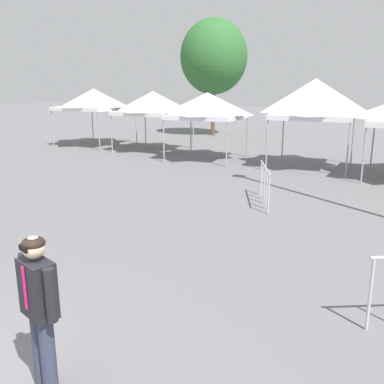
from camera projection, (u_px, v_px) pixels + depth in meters
name	position (u px, v px, depth m)	size (l,w,h in m)	color
canopy_tent_behind_center	(94.00, 99.00, 23.28)	(3.50, 3.50, 3.17)	#9E9EA3
canopy_tent_behind_left	(153.00, 103.00, 21.26)	(3.27, 3.27, 3.04)	#9E9EA3
canopy_tent_right_of_center	(207.00, 106.00, 18.56)	(3.28, 3.28, 3.01)	#9E9EA3
canopy_tent_far_left	(315.00, 99.00, 16.57)	(3.37, 3.37, 3.57)	#9E9EA3
person_foreground	(39.00, 305.00, 4.25)	(0.63, 0.35, 1.78)	#33384C
tree_behind_tents_center	(214.00, 57.00, 27.61)	(4.49, 4.49, 7.71)	brown
crowd_barrier_near_person	(265.00, 178.00, 11.59)	(0.92, 1.93, 1.08)	#B7BABF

